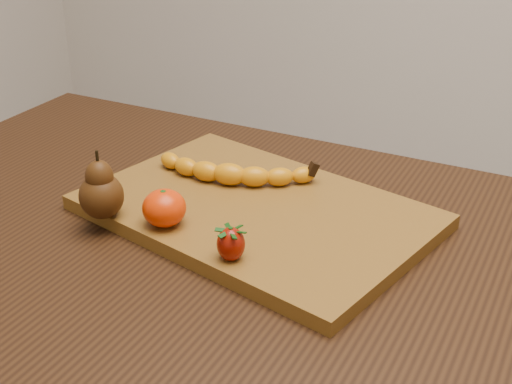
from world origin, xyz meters
The scene contains 6 objects.
table centered at (0.00, 0.00, 0.66)m, with size 1.00×0.70×0.76m.
cutting_board centered at (0.08, 0.05, 0.77)m, with size 0.45×0.30×0.02m, color brown.
banana centered at (0.02, 0.10, 0.80)m, with size 0.20×0.05×0.03m, color orange, non-canonical shape.
pear centered at (-0.09, -0.06, 0.83)m, with size 0.06×0.06×0.09m, color #42230A, non-canonical shape.
mandarin centered at (0.00, -0.05, 0.80)m, with size 0.06×0.06×0.05m, color #E53202.
strawberry centered at (0.11, -0.08, 0.80)m, with size 0.03×0.03×0.04m, color #891003, non-canonical shape.
Camera 1 is at (0.47, -0.70, 1.23)m, focal length 50.00 mm.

